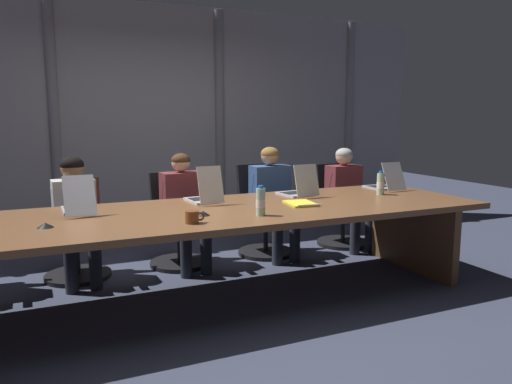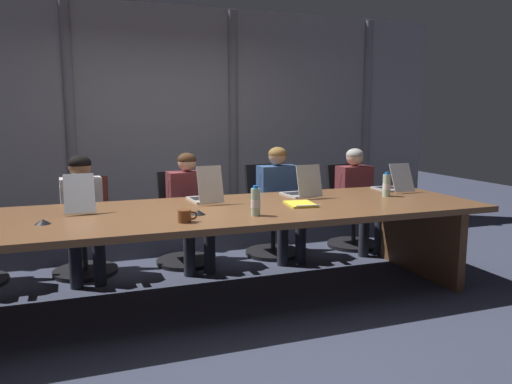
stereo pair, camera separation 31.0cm
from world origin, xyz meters
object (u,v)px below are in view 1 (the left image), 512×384
object	(u,v)px
laptop_left_mid	(78,205)
laptop_center	(204,195)
water_bottle_secondary	(381,184)
person_right_end	(348,192)
office_chair_right_end	(340,215)
coffee_mug_near	(192,217)
office_chair_center	(178,231)
office_chair_right_mid	(263,221)
person_left_mid	(76,211)
laptop_right_end	(384,184)
office_chair_left_mid	(77,241)
person_right_mid	(273,195)
water_bottle_primary	(261,202)
person_center	(185,204)
laptop_right_mid	(298,190)
conference_mic_left_side	(45,225)
spiral_notepad	(301,203)
conference_mic_right_side	(203,213)

from	to	relation	value
laptop_left_mid	laptop_center	xyz separation A→B (m)	(1.03, 0.02, 0.00)
water_bottle_secondary	person_right_end	bearing A→B (deg)	74.74
office_chair_right_end	coffee_mug_near	world-z (taller)	office_chair_right_end
office_chair_center	office_chair_right_mid	size ratio (longest dim) A/B	0.96
laptop_center	person_left_mid	bearing A→B (deg)	54.82
laptop_right_end	office_chair_right_mid	bearing A→B (deg)	52.61
office_chair_left_mid	office_chair_right_end	distance (m)	2.92
office_chair_right_mid	person_right_end	world-z (taller)	person_right_end
laptop_center	office_chair_right_end	xyz separation A→B (m)	(1.92, 0.76, -0.47)
water_bottle_secondary	person_right_mid	bearing A→B (deg)	128.44
water_bottle_primary	office_chair_center	bearing A→B (deg)	99.80
person_left_mid	office_chair_center	bearing A→B (deg)	95.78
laptop_right_end	person_left_mid	xyz separation A→B (m)	(-2.93, 0.61, -0.16)
office_chair_right_end	person_center	bearing A→B (deg)	-94.60
laptop_left_mid	laptop_right_mid	bearing A→B (deg)	-91.03
laptop_right_mid	coffee_mug_near	size ratio (longest dim) A/B	2.94
water_bottle_secondary	coffee_mug_near	world-z (taller)	water_bottle_secondary
office_chair_right_mid	person_left_mid	distance (m)	1.96
office_chair_center	water_bottle_secondary	bearing A→B (deg)	53.03
laptop_right_end	laptop_left_mid	bearing A→B (deg)	90.37
water_bottle_secondary	water_bottle_primary	bearing A→B (deg)	-163.46
person_right_mid	office_chair_center	bearing A→B (deg)	-99.31
office_chair_center	person_right_end	xyz separation A→B (m)	(1.94, -0.16, 0.30)
office_chair_left_mid	coffee_mug_near	distance (m)	1.72
laptop_left_mid	office_chair_right_mid	world-z (taller)	laptop_left_mid
office_chair_center	person_left_mid	bearing A→B (deg)	-86.44
laptop_center	office_chair_center	size ratio (longest dim) A/B	0.47
laptop_left_mid	person_left_mid	xyz separation A→B (m)	(0.02, 0.62, -0.16)
person_center	person_left_mid	bearing A→B (deg)	-93.75
office_chair_right_end	person_right_mid	distance (m)	1.02
person_center	office_chair_center	bearing A→B (deg)	-171.85
coffee_mug_near	office_chair_right_mid	bearing A→B (deg)	50.57
person_center	coffee_mug_near	world-z (taller)	person_center
office_chair_right_end	person_center	distance (m)	1.95
laptop_center	conference_mic_left_side	distance (m)	1.36
laptop_left_mid	spiral_notepad	bearing A→B (deg)	-103.98
office_chair_right_mid	conference_mic_left_side	size ratio (longest dim) A/B	8.79
conference_mic_right_side	spiral_notepad	bearing A→B (deg)	6.68
office_chair_left_mid	person_right_end	size ratio (longest dim) A/B	0.80
office_chair_right_mid	person_right_end	bearing A→B (deg)	74.21
conference_mic_left_side	office_chair_right_mid	bearing A→B (deg)	29.69
office_chair_right_end	person_right_mid	xyz separation A→B (m)	(-0.95, -0.15, 0.32)
person_right_end	conference_mic_left_side	bearing A→B (deg)	-72.46
office_chair_left_mid	water_bottle_secondary	size ratio (longest dim) A/B	4.01
office_chair_center	spiral_notepad	distance (m)	1.46
laptop_right_mid	office_chair_right_mid	bearing A→B (deg)	-6.24
office_chair_left_mid	office_chair_right_end	size ratio (longest dim) A/B	0.97
laptop_right_end	office_chair_left_mid	xyz separation A→B (m)	(-2.93, 0.77, -0.47)
person_right_end	laptop_right_end	bearing A→B (deg)	0.34
person_center	spiral_notepad	size ratio (longest dim) A/B	3.44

